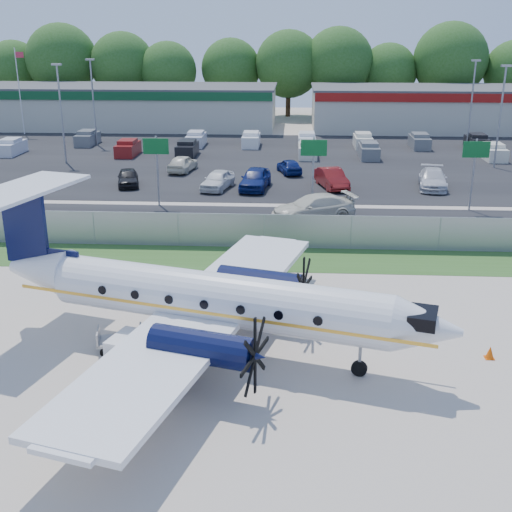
{
  "coord_description": "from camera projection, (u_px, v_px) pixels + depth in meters",
  "views": [
    {
      "loc": [
        1.61,
        -21.33,
        12.0
      ],
      "look_at": [
        0.0,
        6.0,
        2.3
      ],
      "focal_mm": 45.0,
      "sensor_mm": 36.0,
      "label": 1
    }
  ],
  "objects": [
    {
      "name": "ground",
      "position": [
        247.0,
        366.0,
        24.17
      ],
      "size": [
        170.0,
        170.0,
        0.0
      ],
      "primitive_type": "plane",
      "color": "#BCAE9F",
      "rests_on": "ground"
    },
    {
      "name": "grass_verge",
      "position": [
        262.0,
        259.0,
        35.46
      ],
      "size": [
        170.0,
        4.0,
        0.02
      ],
      "primitive_type": "cube",
      "color": "#2D561E",
      "rests_on": "ground"
    },
    {
      "name": "access_road",
      "position": [
        268.0,
        223.0,
        42.04
      ],
      "size": [
        170.0,
        8.0,
        0.02
      ],
      "primitive_type": "cube",
      "color": "black",
      "rests_on": "ground"
    },
    {
      "name": "parking_lot",
      "position": [
        277.0,
        161.0,
        61.8
      ],
      "size": [
        170.0,
        32.0,
        0.02
      ],
      "primitive_type": "cube",
      "color": "black",
      "rests_on": "ground"
    },
    {
      "name": "perimeter_fence",
      "position": [
        264.0,
        231.0,
        37.01
      ],
      "size": [
        120.0,
        0.06,
        1.99
      ],
      "color": "gray",
      "rests_on": "ground"
    },
    {
      "name": "building_west",
      "position": [
        96.0,
        106.0,
        82.94
      ],
      "size": [
        46.4,
        12.4,
        5.24
      ],
      "color": "#BAB7A8",
      "rests_on": "ground"
    },
    {
      "name": "building_east",
      "position": [
        489.0,
        109.0,
        80.17
      ],
      "size": [
        44.4,
        12.4,
        5.24
      ],
      "color": "#BAB7A8",
      "rests_on": "ground"
    },
    {
      "name": "sign_left",
      "position": [
        156.0,
        156.0,
        44.96
      ],
      "size": [
        1.8,
        0.26,
        5.0
      ],
      "color": "gray",
      "rests_on": "ground"
    },
    {
      "name": "sign_mid",
      "position": [
        314.0,
        158.0,
        44.35
      ],
      "size": [
        1.8,
        0.26,
        5.0
      ],
      "color": "gray",
      "rests_on": "ground"
    },
    {
      "name": "sign_right",
      "position": [
        475.0,
        159.0,
        43.74
      ],
      "size": [
        1.8,
        0.26,
        5.0
      ],
      "color": "gray",
      "rests_on": "ground"
    },
    {
      "name": "flagpole_east",
      "position": [
        19.0,
        86.0,
        75.75
      ],
      "size": [
        1.06,
        0.12,
        10.0
      ],
      "color": "silver",
      "rests_on": "ground"
    },
    {
      "name": "light_pole_nw",
      "position": [
        61.0,
        107.0,
        59.28
      ],
      "size": [
        0.9,
        0.35,
        9.09
      ],
      "color": "gray",
      "rests_on": "ground"
    },
    {
      "name": "light_pole_ne",
      "position": [
        501.0,
        110.0,
        57.07
      ],
      "size": [
        0.9,
        0.35,
        9.09
      ],
      "color": "gray",
      "rests_on": "ground"
    },
    {
      "name": "light_pole_sw",
      "position": [
        93.0,
        96.0,
        68.69
      ],
      "size": [
        0.9,
        0.35,
        9.09
      ],
      "color": "gray",
      "rests_on": "ground"
    },
    {
      "name": "light_pole_se",
      "position": [
        472.0,
        98.0,
        66.48
      ],
      "size": [
        0.9,
        0.35,
        9.09
      ],
      "color": "gray",
      "rests_on": "ground"
    },
    {
      "name": "tree_line",
      "position": [
        283.0,
        116.0,
        93.8
      ],
      "size": [
        112.0,
        6.0,
        14.0
      ],
      "primitive_type": null,
      "color": "#224D16",
      "rests_on": "ground"
    },
    {
      "name": "aircraft",
      "position": [
        208.0,
        298.0,
        24.58
      ],
      "size": [
        19.35,
        18.9,
        5.91
      ],
      "color": "silver",
      "rests_on": "ground"
    },
    {
      "name": "pushback_tug",
      "position": [
        148.0,
        347.0,
        24.19
      ],
      "size": [
        3.04,
        2.6,
        1.44
      ],
      "color": "silver",
      "rests_on": "ground"
    },
    {
      "name": "baggage_cart_near",
      "position": [
        120.0,
        340.0,
        25.32
      ],
      "size": [
        1.9,
        1.37,
        0.91
      ],
      "color": "gray",
      "rests_on": "ground"
    },
    {
      "name": "cone_nose",
      "position": [
        490.0,
        353.0,
        24.69
      ],
      "size": [
        0.36,
        0.36,
        0.51
      ],
      "color": "#D94D06",
      "rests_on": "ground"
    },
    {
      "name": "cone_starboard_wing",
      "position": [
        132.0,
        291.0,
        30.42
      ],
      "size": [
        0.39,
        0.39,
        0.56
      ],
      "color": "#D94D06",
      "rests_on": "ground"
    },
    {
      "name": "road_car_mid",
      "position": [
        313.0,
        220.0,
        42.82
      ],
      "size": [
        6.15,
        4.26,
        1.65
      ],
      "primitive_type": "imported",
      "rotation": [
        0.0,
        0.0,
        -1.19
      ],
      "color": "beige",
      "rests_on": "ground"
    },
    {
      "name": "parked_car_a",
      "position": [
        129.0,
        186.0,
        52.07
      ],
      "size": [
        2.56,
        4.31,
        1.37
      ],
      "primitive_type": "imported",
      "rotation": [
        0.0,
        0.0,
        0.25
      ],
      "color": "black",
      "rests_on": "ground"
    },
    {
      "name": "parked_car_b",
      "position": [
        218.0,
        189.0,
        50.96
      ],
      "size": [
        2.73,
        4.69,
        1.5
      ],
      "primitive_type": "imported",
      "rotation": [
        0.0,
        0.0,
        -0.23
      ],
      "color": "silver",
      "rests_on": "ground"
    },
    {
      "name": "parked_car_c",
      "position": [
        255.0,
        189.0,
        50.96
      ],
      "size": [
        2.6,
        5.21,
        1.7
      ],
      "primitive_type": "imported",
      "rotation": [
        0.0,
        0.0,
        -0.12
      ],
      "color": "navy",
      "rests_on": "ground"
    },
    {
      "name": "parked_car_d",
      "position": [
        331.0,
        188.0,
        51.42
      ],
      "size": [
        2.77,
        4.95,
        1.54
      ],
      "primitive_type": "imported",
      "rotation": [
        0.0,
        0.0,
        0.26
      ],
      "color": "maroon",
      "rests_on": "ground"
    },
    {
      "name": "parked_car_e",
      "position": [
        432.0,
        188.0,
        51.25
      ],
      "size": [
        2.85,
        5.45,
        1.51
      ],
      "primitive_type": "imported",
      "rotation": [
        0.0,
        0.0,
        -0.15
      ],
      "color": "silver",
      "rests_on": "ground"
    },
    {
      "name": "parked_car_f",
      "position": [
        183.0,
        171.0,
        57.28
      ],
      "size": [
        2.43,
        4.57,
        1.48
      ],
      "primitive_type": "imported",
      "rotation": [
        0.0,
        0.0,
        2.98
      ],
      "color": "beige",
      "rests_on": "ground"
    },
    {
      "name": "parked_car_g",
      "position": [
        289.0,
        174.0,
        56.46
      ],
      "size": [
        2.55,
        4.12,
        1.31
      ],
      "primitive_type": "imported",
      "rotation": [
        0.0,
        0.0,
        3.42
      ],
      "color": "navy",
      "rests_on": "ground"
    },
    {
      "name": "far_parking_rows",
      "position": [
        278.0,
        152.0,
        66.51
      ],
      "size": [
        56.0,
        10.0,
        1.6
      ],
      "primitive_type": null,
      "color": "gray",
      "rests_on": "ground"
    }
  ]
}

